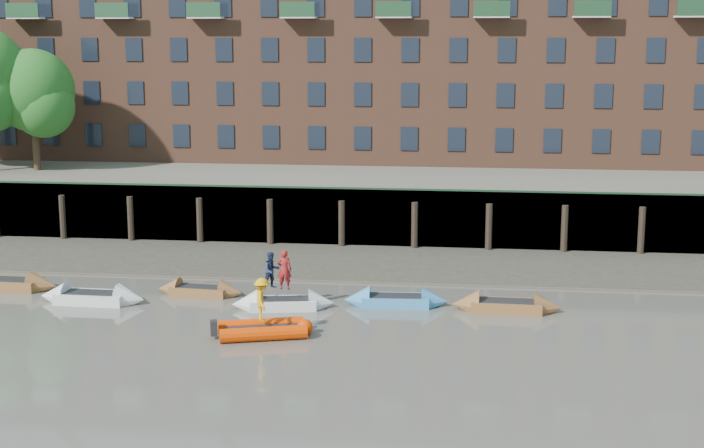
% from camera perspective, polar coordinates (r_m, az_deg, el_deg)
% --- Properties ---
extents(ground, '(220.00, 220.00, 0.00)m').
position_cam_1_polar(ground, '(32.91, -2.21, -9.41)').
color(ground, '#5B5850').
rests_on(ground, ground).
extents(foreshore, '(110.00, 8.00, 0.50)m').
position_cam_1_polar(foreshore, '(50.04, 1.10, -2.33)').
color(foreshore, '#3D382F').
rests_on(foreshore, ground).
extents(mud_band, '(110.00, 1.60, 0.10)m').
position_cam_1_polar(mud_band, '(46.76, 0.66, -3.27)').
color(mud_band, '#4C4336').
rests_on(mud_band, ground).
extents(river_wall, '(110.00, 1.23, 3.30)m').
position_cam_1_polar(river_wall, '(53.99, 1.59, 0.37)').
color(river_wall, '#2D2A26').
rests_on(river_wall, ground).
extents(bank_terrace, '(110.00, 28.00, 3.20)m').
position_cam_1_polar(bank_terrace, '(67.38, 2.69, 2.45)').
color(bank_terrace, '#5E594D').
rests_on(bank_terrace, ground).
extents(apartment_terrace, '(80.60, 15.56, 20.98)m').
position_cam_1_polar(apartment_terrace, '(67.68, 2.85, 12.02)').
color(apartment_terrace, brown).
rests_on(apartment_terrace, bank_terrace).
extents(rowboat_0, '(4.86, 1.53, 1.40)m').
position_cam_1_polar(rowboat_0, '(47.68, -19.47, -3.32)').
color(rowboat_0, brown).
rests_on(rowboat_0, ground).
extents(rowboat_1, '(4.74, 1.48, 1.37)m').
position_cam_1_polar(rowboat_1, '(44.17, -14.88, -4.16)').
color(rowboat_1, silver).
rests_on(rowboat_1, ground).
extents(rowboat_2, '(4.04, 1.47, 1.15)m').
position_cam_1_polar(rowboat_2, '(44.51, -8.83, -3.85)').
color(rowboat_2, brown).
rests_on(rowboat_2, ground).
extents(rowboat_3, '(4.51, 2.05, 1.26)m').
position_cam_1_polar(rowboat_3, '(41.92, -4.03, -4.64)').
color(rowboat_3, silver).
rests_on(rowboat_3, ground).
extents(rowboat_4, '(4.52, 1.54, 1.29)m').
position_cam_1_polar(rowboat_4, '(42.30, 2.55, -4.48)').
color(rowboat_4, '#3A84C0').
rests_on(rowboat_4, ground).
extents(rowboat_6, '(4.61, 1.45, 1.33)m').
position_cam_1_polar(rowboat_6, '(41.92, 8.97, -4.73)').
color(rowboat_6, brown).
rests_on(rowboat_6, ground).
extents(rib_tender, '(3.75, 2.63, 0.63)m').
position_cam_1_polar(rib_tender, '(38.20, -5.02, -6.12)').
color(rib_tender, '#DD3500').
rests_on(rib_tender, ground).
extents(person_rower_a, '(0.64, 0.44, 1.72)m').
position_cam_1_polar(person_rower_a, '(41.57, -3.96, -2.66)').
color(person_rower_a, maroon).
rests_on(person_rower_a, rowboat_3).
extents(person_rower_b, '(0.97, 0.93, 1.57)m').
position_cam_1_polar(person_rower_b, '(41.79, -4.70, -2.70)').
color(person_rower_b, '#19233F').
rests_on(person_rower_b, rowboat_3).
extents(person_rib_crew, '(0.88, 1.22, 1.70)m').
position_cam_1_polar(person_rib_crew, '(37.96, -5.25, -4.40)').
color(person_rib_crew, orange).
rests_on(person_rib_crew, rib_tender).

